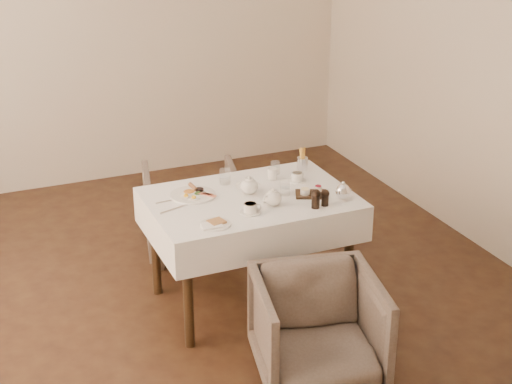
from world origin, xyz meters
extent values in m
plane|color=black|center=(0.00, 0.00, 0.00)|extent=(5.00, 5.00, 0.00)
plane|color=beige|center=(0.00, 2.50, 1.45)|extent=(4.50, 0.00, 4.50)
plane|color=beige|center=(0.00, -2.50, 1.45)|extent=(4.50, 0.00, 4.50)
plane|color=beige|center=(2.25, 0.00, 1.45)|extent=(0.00, 5.00, 5.00)
cube|color=black|center=(0.33, -0.04, 0.72)|extent=(1.20, 0.80, 0.04)
cube|color=white|center=(0.33, -0.04, 0.64)|extent=(1.28, 0.88, 0.23)
cylinder|color=black|center=(-0.21, 0.30, 0.35)|extent=(0.06, 0.06, 0.70)
cylinder|color=black|center=(0.87, 0.30, 0.35)|extent=(0.06, 0.06, 0.70)
cylinder|color=black|center=(-0.21, -0.38, 0.35)|extent=(0.06, 0.06, 0.70)
cylinder|color=black|center=(0.87, -0.38, 0.35)|extent=(0.06, 0.06, 0.70)
imported|color=#4E4239|center=(0.35, -0.96, 0.31)|extent=(0.80, 0.82, 0.63)
imported|color=#4E4239|center=(0.23, 0.83, 0.32)|extent=(0.82, 0.84, 0.64)
cylinder|color=white|center=(0.01, 0.12, 0.76)|extent=(0.29, 0.29, 0.01)
ellipsoid|color=#B66A20|center=(0.00, 0.17, 0.78)|extent=(0.07, 0.07, 0.02)
cylinder|color=brown|center=(0.04, 0.21, 0.78)|extent=(0.03, 0.10, 0.03)
cylinder|color=black|center=(0.06, 0.16, 0.77)|extent=(0.05, 0.05, 0.02)
cube|color=maroon|center=(0.08, 0.07, 0.77)|extent=(0.09, 0.10, 0.01)
ellipsoid|color=#264C19|center=(0.04, 0.12, 0.77)|extent=(0.06, 0.05, 0.02)
cylinder|color=white|center=(-0.01, -0.34, 0.76)|extent=(0.18, 0.18, 0.01)
cube|color=brown|center=(0.00, -0.33, 0.77)|extent=(0.11, 0.10, 0.01)
cube|color=white|center=(-0.04, -0.36, 0.77)|extent=(0.13, 0.11, 0.02)
cylinder|color=white|center=(0.58, 0.18, 0.79)|extent=(0.07, 0.07, 0.07)
cylinder|color=white|center=(0.24, -0.26, 0.76)|extent=(0.13, 0.13, 0.01)
cylinder|color=white|center=(0.24, -0.26, 0.79)|extent=(0.10, 0.10, 0.05)
cylinder|color=olive|center=(0.24, -0.26, 0.82)|extent=(0.07, 0.07, 0.00)
cylinder|color=white|center=(0.72, 0.08, 0.76)|extent=(0.12, 0.12, 0.01)
cylinder|color=white|center=(0.72, 0.08, 0.79)|extent=(0.10, 0.10, 0.05)
cylinder|color=olive|center=(0.72, 0.08, 0.81)|extent=(0.07, 0.07, 0.00)
cylinder|color=silver|center=(0.27, 0.23, 0.80)|extent=(0.09, 0.09, 0.10)
cylinder|color=silver|center=(0.55, -0.09, 0.80)|extent=(0.08, 0.08, 0.09)
cylinder|color=silver|center=(0.64, 0.26, 0.80)|extent=(0.08, 0.08, 0.09)
cube|color=black|center=(0.70, -0.17, 0.76)|extent=(0.23, 0.20, 0.02)
cylinder|color=white|center=(0.65, -0.17, 0.79)|extent=(0.06, 0.06, 0.03)
cylinder|color=maroon|center=(0.75, -0.16, 0.79)|extent=(0.05, 0.05, 0.03)
cylinder|color=silver|center=(0.84, 0.26, 0.80)|extent=(0.07, 0.07, 0.09)
cube|color=silver|center=(-0.15, 0.10, 0.76)|extent=(0.20, 0.04, 0.00)
cube|color=silver|center=(-0.17, -0.03, 0.76)|extent=(0.20, 0.08, 0.00)
camera|label=1|loc=(-1.42, -4.22, 2.72)|focal=55.00mm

